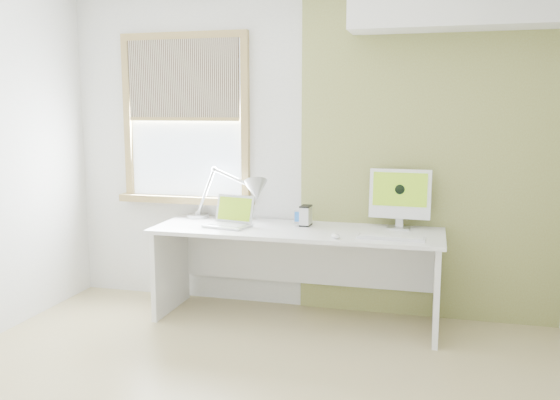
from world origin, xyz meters
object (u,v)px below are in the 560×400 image
(desk, at_px, (298,252))
(external_drive, at_px, (306,216))
(desk_lamp, at_px, (245,193))
(laptop, at_px, (231,218))
(imac, at_px, (400,195))

(desk, relative_size, external_drive, 13.81)
(desk_lamp, distance_m, laptop, 0.28)
(laptop, bearing_deg, desk, 7.93)
(laptop, height_order, imac, imac)
(desk, xyz_separation_m, desk_lamp, (-0.48, 0.15, 0.42))
(desk_lamp, bearing_deg, laptop, -101.52)
(external_drive, distance_m, imac, 0.74)
(desk_lamp, height_order, imac, imac)
(imac, bearing_deg, laptop, -169.08)
(desk, relative_size, desk_lamp, 2.89)
(desk, height_order, laptop, laptop)
(desk_lamp, bearing_deg, desk, -17.44)
(desk_lamp, distance_m, imac, 1.23)
(laptop, relative_size, imac, 0.81)
(desk_lamp, relative_size, external_drive, 4.78)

